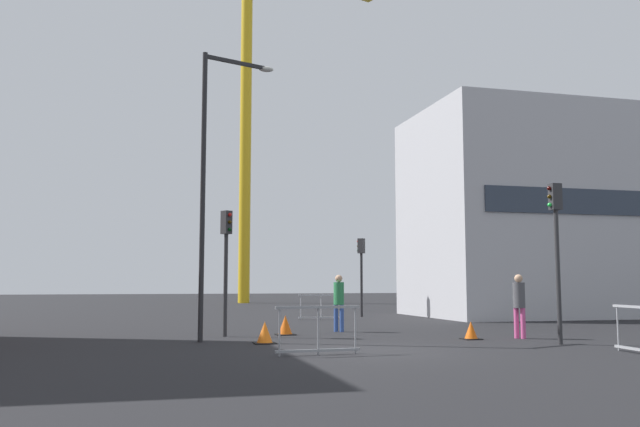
% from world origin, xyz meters
% --- Properties ---
extents(ground, '(160.00, 160.00, 0.00)m').
position_xyz_m(ground, '(0.00, 0.00, 0.00)').
color(ground, black).
extents(office_block, '(11.44, 7.92, 9.75)m').
position_xyz_m(office_block, '(13.07, 13.62, 4.87)').
color(office_block, '#B7B7BC').
rests_on(office_block, ground).
extents(construction_crane, '(19.33, 8.45, 28.68)m').
position_xyz_m(construction_crane, '(2.66, 37.29, 18.83)').
color(construction_crane, gold).
rests_on(construction_crane, ground).
extents(streetlamp_tall, '(2.14, 0.85, 8.04)m').
position_xyz_m(streetlamp_tall, '(-3.49, 3.42, 4.75)').
color(streetlamp_tall, '#232326').
rests_on(streetlamp_tall, ground).
extents(traffic_light_corner, '(0.35, 0.39, 3.75)m').
position_xyz_m(traffic_light_corner, '(-2.90, 4.97, 2.53)').
color(traffic_light_corner, '#2D2D30').
rests_on(traffic_light_corner, ground).
extents(traffic_light_crosswalk, '(0.37, 0.24, 4.21)m').
position_xyz_m(traffic_light_crosswalk, '(5.23, 0.29, 2.81)').
color(traffic_light_crosswalk, '#2D2D30').
rests_on(traffic_light_crosswalk, ground).
extents(traffic_light_island, '(0.36, 0.37, 3.66)m').
position_xyz_m(traffic_light_island, '(4.58, 14.89, 2.48)').
color(traffic_light_island, '#232326').
rests_on(traffic_light_island, ground).
extents(pedestrian_walking, '(0.34, 0.34, 1.83)m').
position_xyz_m(pedestrian_walking, '(5.22, 2.20, 1.07)').
color(pedestrian_walking, '#D14C8C').
rests_on(pedestrian_walking, ground).
extents(pedestrian_waiting, '(0.34, 0.34, 1.85)m').
position_xyz_m(pedestrian_waiting, '(0.91, 6.01, 1.08)').
color(pedestrian_waiting, '#33519E').
rests_on(pedestrian_waiting, ground).
extents(safety_barrier_right_run, '(1.94, 0.25, 1.08)m').
position_xyz_m(safety_barrier_right_run, '(2.11, 12.93, 0.56)').
color(safety_barrier_right_run, '#B2B5BA').
rests_on(safety_barrier_right_run, ground).
extents(safety_barrier_front, '(1.97, 0.18, 1.08)m').
position_xyz_m(safety_barrier_front, '(-1.47, -0.59, 0.56)').
color(safety_barrier_front, gray).
rests_on(safety_barrier_front, ground).
extents(traffic_cone_striped, '(0.50, 0.50, 0.51)m').
position_xyz_m(traffic_cone_striped, '(3.71, 2.27, 0.23)').
color(traffic_cone_striped, black).
rests_on(traffic_cone_striped, ground).
extents(traffic_cone_orange, '(0.59, 0.59, 0.59)m').
position_xyz_m(traffic_cone_orange, '(-1.03, 5.18, 0.27)').
color(traffic_cone_orange, black).
rests_on(traffic_cone_orange, ground).
extents(traffic_cone_on_verge, '(0.57, 0.57, 0.57)m').
position_xyz_m(traffic_cone_on_verge, '(-2.14, 2.45, 0.27)').
color(traffic_cone_on_verge, black).
rests_on(traffic_cone_on_verge, ground).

